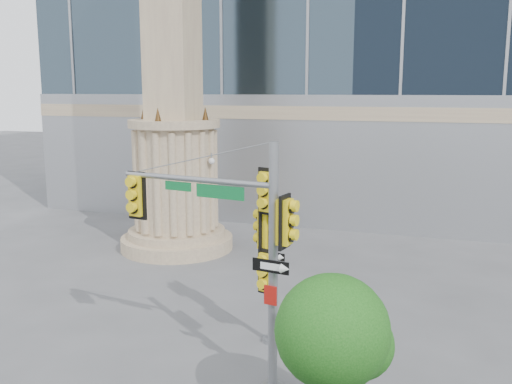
% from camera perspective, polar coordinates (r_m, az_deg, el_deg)
% --- Properties ---
extents(ground, '(120.00, 120.00, 0.00)m').
position_cam_1_polar(ground, '(13.07, -1.20, -18.27)').
color(ground, '#545456').
rests_on(ground, ground).
extents(monument, '(4.40, 4.40, 16.60)m').
position_cam_1_polar(monument, '(22.15, -8.22, 8.27)').
color(monument, tan).
rests_on(monument, ground).
extents(main_signal_pole, '(4.03, 0.98, 5.23)m').
position_cam_1_polar(main_signal_pole, '(11.88, -2.39, -4.37)').
color(main_signal_pole, slate).
rests_on(main_signal_pole, ground).
extents(secondary_signal_pole, '(0.78, 0.71, 4.49)m').
position_cam_1_polar(secondary_signal_pole, '(13.81, 1.18, -4.87)').
color(secondary_signal_pole, slate).
rests_on(secondary_signal_pole, ground).
extents(street_tree, '(2.03, 1.98, 3.17)m').
position_cam_1_polar(street_tree, '(10.13, 7.86, -14.08)').
color(street_tree, tan).
rests_on(street_tree, ground).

